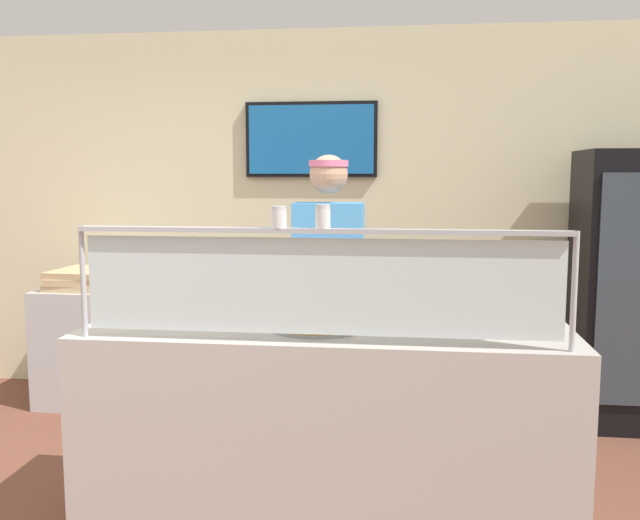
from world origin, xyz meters
name	(u,v)px	position (x,y,z in m)	size (l,w,h in m)	color
ground_plane	(339,466)	(1.13, 1.00, 0.00)	(12.00, 12.00, 0.00)	brown
shop_rear_unit	(357,214)	(1.12, 2.38, 1.36)	(6.65, 0.13, 2.70)	beige
serving_counter	(325,429)	(1.13, 0.33, 0.47)	(2.25, 0.67, 0.95)	#BCB7B2
sneeze_guard	(318,272)	(1.13, 0.06, 1.25)	(2.08, 0.06, 0.48)	#B2B5BC
pizza_tray	(317,324)	(1.08, 0.37, 0.97)	(0.47, 0.47, 0.04)	#9EA0A8
pizza_server	(311,320)	(1.06, 0.35, 0.99)	(0.07, 0.28, 0.01)	#ADAFB7
parmesan_shaker	(279,218)	(0.97, 0.06, 1.47)	(0.06, 0.06, 0.09)	white
pepper_flake_shaker	(323,218)	(1.15, 0.06, 1.48)	(0.06, 0.06, 0.10)	white
worker_figure	(329,292)	(1.07, 1.00, 1.01)	(0.41, 0.50, 1.76)	#23232D
drink_fridge	(634,289)	(2.98, 1.94, 0.91)	(0.73, 0.62, 1.81)	black
prep_shelf	(93,345)	(-0.76, 1.89, 0.42)	(0.70, 0.55, 0.84)	#B7BABF
pizza_box_stack	(89,279)	(-0.76, 1.89, 0.91)	(0.50, 0.50, 0.13)	tan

